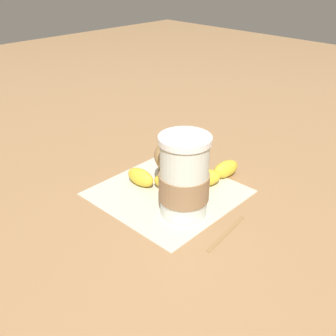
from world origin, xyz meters
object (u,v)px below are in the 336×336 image
muffin (177,162)px  banana (186,177)px  coffee_cup (184,178)px  sugar_packet (192,154)px

muffin → banana: (-0.01, -0.01, -0.03)m
coffee_cup → muffin: coffee_cup is taller
banana → sugar_packet: banana is taller
coffee_cup → sugar_packet: (0.13, -0.17, -0.06)m
banana → sugar_packet: (0.07, -0.10, -0.01)m
coffee_cup → muffin: (0.06, -0.05, -0.01)m
muffin → banana: bearing=-120.8°
coffee_cup → banana: size_ratio=0.74×
coffee_cup → banana: 0.10m
coffee_cup → sugar_packet: bearing=-52.2°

